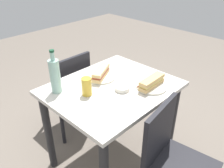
# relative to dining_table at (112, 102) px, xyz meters

# --- Properties ---
(ground_plane) EXTENTS (8.00, 8.00, 0.00)m
(ground_plane) POSITION_rel_dining_table_xyz_m (0.00, 0.00, -0.63)
(ground_plane) COLOR #6B6056
(dining_table) EXTENTS (0.93, 0.77, 0.77)m
(dining_table) POSITION_rel_dining_table_xyz_m (0.00, 0.00, 0.00)
(dining_table) COLOR beige
(dining_table) RESTS_ON ground
(chair_far) EXTENTS (0.40, 0.40, 0.86)m
(chair_far) POSITION_rel_dining_table_xyz_m (0.00, 0.58, -0.13)
(chair_far) COLOR black
(chair_far) RESTS_ON ground
(chair_near) EXTENTS (0.45, 0.45, 0.86)m
(chair_near) POSITION_rel_dining_table_xyz_m (-0.06, -0.58, -0.13)
(chair_near) COLOR black
(chair_near) RESTS_ON ground
(plate_near) EXTENTS (0.23, 0.23, 0.01)m
(plate_near) POSITION_rel_dining_table_xyz_m (0.03, 0.15, 0.15)
(plate_near) COLOR silver
(plate_near) RESTS_ON dining_table
(baguette_sandwich_near) EXTENTS (0.24, 0.17, 0.07)m
(baguette_sandwich_near) POSITION_rel_dining_table_xyz_m (0.03, 0.15, 0.19)
(baguette_sandwich_near) COLOR #DBB77A
(baguette_sandwich_near) RESTS_ON plate_near
(knife_near) EXTENTS (0.17, 0.08, 0.01)m
(knife_near) POSITION_rel_dining_table_xyz_m (0.00, 0.19, 0.16)
(knife_near) COLOR silver
(knife_near) RESTS_ON plate_near
(plate_far) EXTENTS (0.23, 0.23, 0.01)m
(plate_far) POSITION_rel_dining_table_xyz_m (0.19, -0.22, 0.15)
(plate_far) COLOR silver
(plate_far) RESTS_ON dining_table
(baguette_sandwich_far) EXTENTS (0.24, 0.08, 0.07)m
(baguette_sandwich_far) POSITION_rel_dining_table_xyz_m (0.19, -0.22, 0.19)
(baguette_sandwich_far) COLOR tan
(baguette_sandwich_far) RESTS_ON plate_far
(knife_far) EXTENTS (0.18, 0.03, 0.01)m
(knife_far) POSITION_rel_dining_table_xyz_m (0.18, -0.17, 0.16)
(knife_far) COLOR silver
(knife_far) RESTS_ON plate_far
(water_bottle) EXTENTS (0.07, 0.07, 0.32)m
(water_bottle) POSITION_rel_dining_table_xyz_m (-0.33, 0.23, 0.27)
(water_bottle) COLOR #99C6B7
(water_bottle) RESTS_ON dining_table
(beer_glass) EXTENTS (0.07, 0.07, 0.13)m
(beer_glass) POSITION_rel_dining_table_xyz_m (-0.20, 0.05, 0.21)
(beer_glass) COLOR gold
(beer_glass) RESTS_ON dining_table
(olive_bowl) EXTENTS (0.11, 0.11, 0.03)m
(olive_bowl) POSITION_rel_dining_table_xyz_m (0.01, -0.09, 0.16)
(olive_bowl) COLOR silver
(olive_bowl) RESTS_ON dining_table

